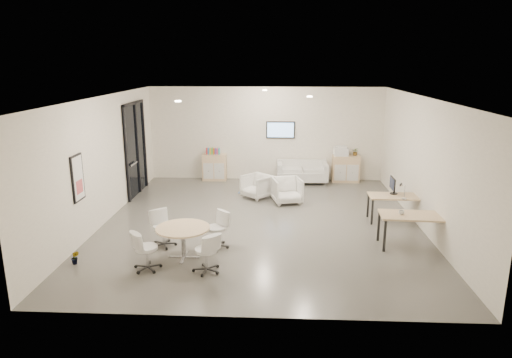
{
  "coord_description": "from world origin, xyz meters",
  "views": [
    {
      "loc": [
        0.43,
        -11.1,
        4.05
      ],
      "look_at": [
        -0.14,
        0.4,
        1.06
      ],
      "focal_mm": 32.0,
      "sensor_mm": 36.0,
      "label": 1
    }
  ],
  "objects_px": {
    "sideboard_left": "(215,167)",
    "loveseat": "(302,173)",
    "armchair_left": "(257,185)",
    "desk_rear": "(395,198)",
    "round_table": "(183,231)",
    "armchair_right": "(287,189)",
    "desk_front": "(413,218)",
    "sideboard_right": "(346,169)"
  },
  "relations": [
    {
      "from": "sideboard_right",
      "to": "loveseat",
      "type": "bearing_deg",
      "value": -173.14
    },
    {
      "from": "desk_rear",
      "to": "round_table",
      "type": "xyz_separation_m",
      "value": [
        -4.99,
        -2.54,
        -0.02
      ]
    },
    {
      "from": "sideboard_left",
      "to": "desk_rear",
      "type": "xyz_separation_m",
      "value": [
        5.23,
        -3.97,
        0.16
      ]
    },
    {
      "from": "armchair_left",
      "to": "desk_front",
      "type": "bearing_deg",
      "value": -2.2
    },
    {
      "from": "sideboard_left",
      "to": "armchair_left",
      "type": "relative_size",
      "value": 1.19
    },
    {
      "from": "loveseat",
      "to": "armchair_right",
      "type": "distance_m",
      "value": 2.4
    },
    {
      "from": "sideboard_left",
      "to": "armchair_right",
      "type": "height_order",
      "value": "sideboard_left"
    },
    {
      "from": "armchair_left",
      "to": "round_table",
      "type": "distance_m",
      "value": 4.68
    },
    {
      "from": "armchair_right",
      "to": "armchair_left",
      "type": "bearing_deg",
      "value": 137.84
    },
    {
      "from": "sideboard_right",
      "to": "armchair_left",
      "type": "distance_m",
      "value": 3.58
    },
    {
      "from": "loveseat",
      "to": "round_table",
      "type": "xyz_separation_m",
      "value": [
        -2.79,
        -6.32,
        0.26
      ]
    },
    {
      "from": "loveseat",
      "to": "armchair_right",
      "type": "height_order",
      "value": "armchair_right"
    },
    {
      "from": "armchair_left",
      "to": "armchair_right",
      "type": "relative_size",
      "value": 0.95
    },
    {
      "from": "sideboard_right",
      "to": "desk_rear",
      "type": "bearing_deg",
      "value": -80.02
    },
    {
      "from": "armchair_right",
      "to": "desk_front",
      "type": "relative_size",
      "value": 0.55
    },
    {
      "from": "armchair_right",
      "to": "desk_rear",
      "type": "relative_size",
      "value": 0.61
    },
    {
      "from": "armchair_left",
      "to": "desk_rear",
      "type": "distance_m",
      "value": 4.14
    },
    {
      "from": "sideboard_left",
      "to": "round_table",
      "type": "height_order",
      "value": "sideboard_left"
    },
    {
      "from": "armchair_right",
      "to": "desk_front",
      "type": "xyz_separation_m",
      "value": [
        2.73,
        -3.14,
        0.27
      ]
    },
    {
      "from": "desk_front",
      "to": "round_table",
      "type": "relative_size",
      "value": 1.32
    },
    {
      "from": "armchair_right",
      "to": "desk_rear",
      "type": "height_order",
      "value": "armchair_right"
    },
    {
      "from": "desk_rear",
      "to": "armchair_right",
      "type": "bearing_deg",
      "value": 153.17
    },
    {
      "from": "armchair_left",
      "to": "sideboard_right",
      "type": "bearing_deg",
      "value": 77.1
    },
    {
      "from": "loveseat",
      "to": "round_table",
      "type": "height_order",
      "value": "loveseat"
    },
    {
      "from": "sideboard_left",
      "to": "desk_rear",
      "type": "bearing_deg",
      "value": -37.22
    },
    {
      "from": "sideboard_right",
      "to": "desk_rear",
      "type": "height_order",
      "value": "sideboard_right"
    },
    {
      "from": "sideboard_right",
      "to": "loveseat",
      "type": "xyz_separation_m",
      "value": [
        -1.5,
        -0.18,
        -0.11
      ]
    },
    {
      "from": "desk_front",
      "to": "round_table",
      "type": "height_order",
      "value": "desk_front"
    },
    {
      "from": "armchair_left",
      "to": "armchair_right",
      "type": "height_order",
      "value": "armchair_right"
    },
    {
      "from": "loveseat",
      "to": "sideboard_left",
      "type": "bearing_deg",
      "value": 174.5
    },
    {
      "from": "sideboard_left",
      "to": "round_table",
      "type": "bearing_deg",
      "value": -87.9
    },
    {
      "from": "sideboard_left",
      "to": "armchair_left",
      "type": "distance_m",
      "value": 2.57
    },
    {
      "from": "sideboard_left",
      "to": "loveseat",
      "type": "distance_m",
      "value": 3.04
    },
    {
      "from": "armchair_left",
      "to": "desk_rear",
      "type": "height_order",
      "value": "armchair_left"
    },
    {
      "from": "round_table",
      "to": "armchair_right",
      "type": "bearing_deg",
      "value": 60.66
    },
    {
      "from": "armchair_left",
      "to": "desk_front",
      "type": "distance_m",
      "value": 5.15
    },
    {
      "from": "sideboard_left",
      "to": "armchair_right",
      "type": "relative_size",
      "value": 1.12
    },
    {
      "from": "loveseat",
      "to": "desk_rear",
      "type": "xyz_separation_m",
      "value": [
        2.2,
        -3.78,
        0.28
      ]
    },
    {
      "from": "sideboard_right",
      "to": "loveseat",
      "type": "height_order",
      "value": "sideboard_right"
    },
    {
      "from": "sideboard_right",
      "to": "round_table",
      "type": "relative_size",
      "value": 0.81
    },
    {
      "from": "sideboard_right",
      "to": "desk_front",
      "type": "distance_m",
      "value": 5.7
    },
    {
      "from": "desk_rear",
      "to": "sideboard_right",
      "type": "bearing_deg",
      "value": 100.96
    }
  ]
}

